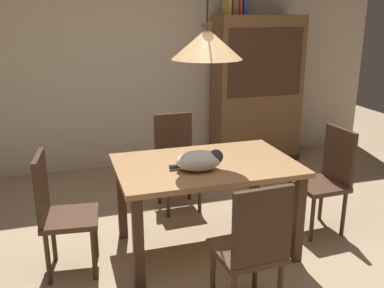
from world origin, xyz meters
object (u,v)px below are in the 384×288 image
(chair_near_front, at_px, (253,246))
(hutch_bookcase, at_px, (256,93))
(book_red_tall, at_px, (238,2))
(dining_table, at_px, (206,175))
(pendant_lamp, at_px, (207,43))
(book_yellow_short, at_px, (227,7))
(chair_right_side, at_px, (327,176))
(book_blue_wide, at_px, (242,4))
(chair_left_side, at_px, (58,209))
(chair_far_back, at_px, (176,157))
(cat_sleeping, at_px, (200,160))
(book_brown_thick, at_px, (232,5))

(chair_near_front, bearing_deg, hutch_bookcase, 64.54)
(hutch_bookcase, distance_m, book_red_tall, 1.14)
(dining_table, xyz_separation_m, pendant_lamp, (-0.00, 0.00, 1.01))
(hutch_bookcase, bearing_deg, pendant_lamp, -124.72)
(chair_near_front, distance_m, pendant_lamp, 1.45)
(chair_near_front, distance_m, book_yellow_short, 3.30)
(pendant_lamp, bearing_deg, book_yellow_short, 64.70)
(book_yellow_short, distance_m, book_red_tall, 0.14)
(chair_right_side, distance_m, chair_near_front, 1.43)
(hutch_bookcase, height_order, book_blue_wide, book_blue_wide)
(chair_left_side, distance_m, chair_far_back, 1.42)
(dining_table, bearing_deg, pendant_lamp, 99.46)
(cat_sleeping, bearing_deg, book_blue_wide, 59.84)
(chair_right_side, bearing_deg, book_blue_wide, 90.25)
(book_brown_thick, bearing_deg, chair_far_back, -132.85)
(chair_left_side, height_order, cat_sleeping, chair_left_side)
(pendant_lamp, bearing_deg, chair_right_side, 0.17)
(chair_right_side, relative_size, book_brown_thick, 3.88)
(dining_table, relative_size, hutch_bookcase, 0.76)
(chair_left_side, relative_size, book_blue_wide, 3.88)
(book_brown_thick, bearing_deg, chair_right_side, -85.93)
(chair_far_back, relative_size, book_yellow_short, 4.65)
(chair_near_front, relative_size, pendant_lamp, 0.72)
(book_red_tall, bearing_deg, book_blue_wide, 0.00)
(chair_right_side, relative_size, book_yellow_short, 4.65)
(dining_table, bearing_deg, book_brown_thick, 63.06)
(chair_left_side, xyz_separation_m, book_yellow_short, (2.05, 1.94, 1.43))
(chair_near_front, bearing_deg, pendant_lamp, 90.26)
(dining_table, height_order, cat_sleeping, cat_sleeping)
(cat_sleeping, distance_m, book_red_tall, 2.65)
(hutch_bookcase, xyz_separation_m, book_red_tall, (-0.29, 0.00, 1.10))
(chair_right_side, height_order, cat_sleeping, chair_right_side)
(chair_left_side, relative_size, book_yellow_short, 4.65)
(hutch_bookcase, height_order, book_yellow_short, book_yellow_short)
(cat_sleeping, bearing_deg, book_red_tall, 61.15)
(pendant_lamp, relative_size, book_blue_wide, 5.42)
(chair_right_side, bearing_deg, chair_left_side, 179.86)
(hutch_bookcase, height_order, book_red_tall, book_red_tall)
(cat_sleeping, bearing_deg, hutch_bookcase, 55.35)
(chair_far_back, height_order, pendant_lamp, pendant_lamp)
(chair_left_side, bearing_deg, book_blue_wide, 40.78)
(pendant_lamp, relative_size, book_brown_thick, 5.42)
(chair_left_side, distance_m, chair_near_front, 1.44)
(chair_left_side, relative_size, cat_sleeping, 2.38)
(chair_left_side, height_order, chair_far_back, same)
(book_blue_wide, bearing_deg, chair_right_side, -89.75)
(dining_table, distance_m, chair_far_back, 0.89)
(hutch_bookcase, relative_size, book_red_tall, 6.61)
(book_yellow_short, distance_m, book_blue_wide, 0.20)
(chair_right_side, distance_m, book_brown_thick, 2.43)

